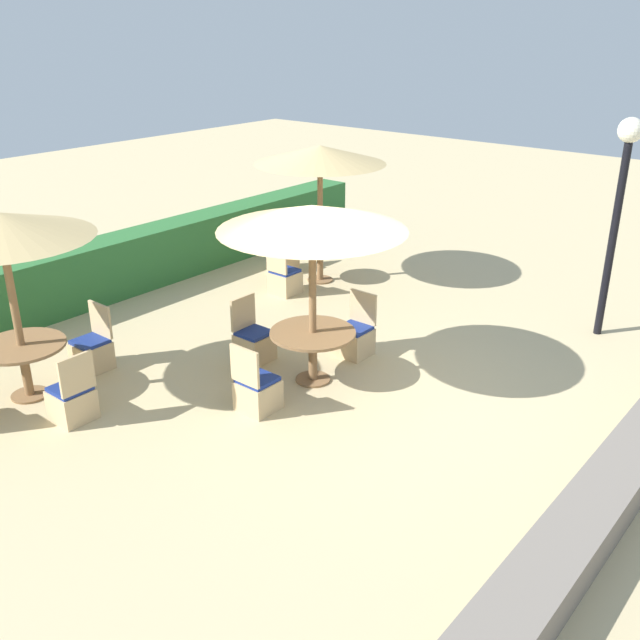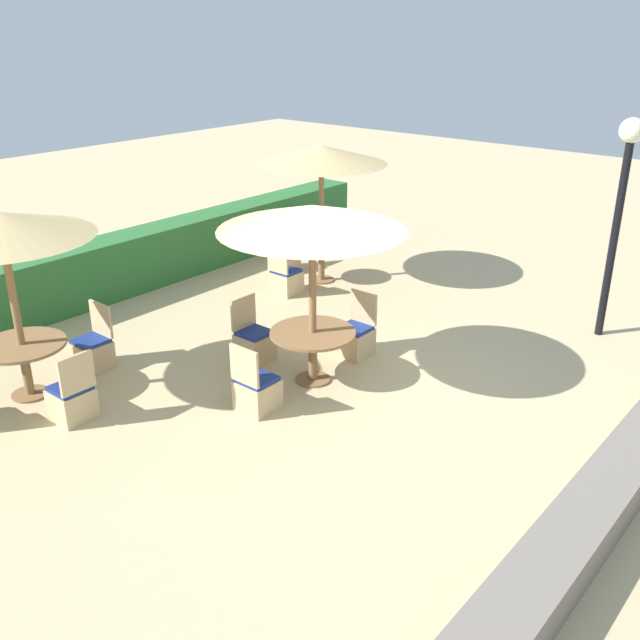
{
  "view_description": "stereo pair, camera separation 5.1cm",
  "coord_description": "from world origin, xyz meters",
  "px_view_note": "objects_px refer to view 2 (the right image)",
  "views": [
    {
      "loc": [
        -6.71,
        -4.94,
        4.59
      ],
      "look_at": [
        0.0,
        0.6,
        0.9
      ],
      "focal_mm": 40.0,
      "sensor_mm": 36.0,
      "label": 1
    },
    {
      "loc": [
        -6.68,
        -4.98,
        4.59
      ],
      "look_at": [
        0.0,
        0.6,
        0.9
      ],
      "focal_mm": 40.0,
      "sensor_mm": 36.0,
      "label": 2
    }
  ],
  "objects_px": {
    "round_table_center": "(313,341)",
    "patio_chair_center_east": "(355,338)",
    "patio_chair_back_right_north": "(284,257)",
    "parasol_back_left": "(0,226)",
    "patio_chair_back_left_south": "(72,400)",
    "patio_chair_back_left_east": "(93,351)",
    "patio_chair_back_right_west": "(286,280)",
    "parasol_center": "(312,219)",
    "patio_chair_center_north": "(254,343)",
    "round_table_back_left": "(23,354)",
    "round_table_back_right": "(321,254)",
    "patio_chair_center_west": "(257,391)",
    "lamp_post": "(623,186)",
    "parasol_back_right": "(321,155)"
  },
  "relations": [
    {
      "from": "round_table_center",
      "to": "patio_chair_back_left_east",
      "type": "distance_m",
      "value": 3.15
    },
    {
      "from": "patio_chair_center_north",
      "to": "patio_chair_center_east",
      "type": "bearing_deg",
      "value": 136.05
    },
    {
      "from": "patio_chair_back_right_north",
      "to": "patio_chair_back_left_south",
      "type": "xyz_separation_m",
      "value": [
        -5.86,
        -1.85,
        0.0
      ]
    },
    {
      "from": "round_table_center",
      "to": "round_table_back_left",
      "type": "relative_size",
      "value": 1.04
    },
    {
      "from": "parasol_back_left",
      "to": "lamp_post",
      "type": "bearing_deg",
      "value": -36.58
    },
    {
      "from": "patio_chair_back_right_north",
      "to": "patio_chair_center_east",
      "type": "relative_size",
      "value": 1.0
    },
    {
      "from": "patio_chair_center_north",
      "to": "parasol_back_left",
      "type": "relative_size",
      "value": 0.38
    },
    {
      "from": "round_table_back_right",
      "to": "parasol_center",
      "type": "xyz_separation_m",
      "value": [
        -3.19,
        -2.5,
        1.75
      ]
    },
    {
      "from": "parasol_back_right",
      "to": "patio_chair_center_east",
      "type": "xyz_separation_m",
      "value": [
        -2.16,
        -2.45,
        -2.09
      ]
    },
    {
      "from": "patio_chair_back_left_east",
      "to": "patio_chair_back_right_west",
      "type": "bearing_deg",
      "value": -91.06
    },
    {
      "from": "patio_chair_back_left_east",
      "to": "parasol_back_right",
      "type": "bearing_deg",
      "value": -91.52
    },
    {
      "from": "lamp_post",
      "to": "patio_chair_back_left_east",
      "type": "relative_size",
      "value": 3.57
    },
    {
      "from": "parasol_back_right",
      "to": "patio_chair_back_right_north",
      "type": "distance_m",
      "value": 2.3
    },
    {
      "from": "patio_chair_center_west",
      "to": "patio_chair_back_left_south",
      "type": "height_order",
      "value": "same"
    },
    {
      "from": "round_table_back_left",
      "to": "patio_chair_back_right_north",
      "type": "bearing_deg",
      "value": 8.33
    },
    {
      "from": "patio_chair_back_right_north",
      "to": "parasol_back_left",
      "type": "xyz_separation_m",
      "value": [
        -5.9,
        -0.86,
        2.04
      ]
    },
    {
      "from": "round_table_back_right",
      "to": "patio_chair_back_left_south",
      "type": "xyz_separation_m",
      "value": [
        -5.87,
        -0.89,
        -0.26
      ]
    },
    {
      "from": "parasol_back_left",
      "to": "patio_chair_back_right_north",
      "type": "bearing_deg",
      "value": 8.33
    },
    {
      "from": "lamp_post",
      "to": "round_table_center",
      "type": "height_order",
      "value": "lamp_post"
    },
    {
      "from": "parasol_back_left",
      "to": "round_table_back_right",
      "type": "bearing_deg",
      "value": -0.91
    },
    {
      "from": "patio_chair_back_right_west",
      "to": "patio_chair_center_north",
      "type": "relative_size",
      "value": 1.0
    },
    {
      "from": "parasol_back_right",
      "to": "patio_chair_back_left_south",
      "type": "relative_size",
      "value": 2.72
    },
    {
      "from": "patio_chair_center_north",
      "to": "round_table_center",
      "type": "bearing_deg",
      "value": 92.21
    },
    {
      "from": "lamp_post",
      "to": "patio_chair_back_left_east",
      "type": "height_order",
      "value": "lamp_post"
    },
    {
      "from": "patio_chair_back_right_west",
      "to": "parasol_back_left",
      "type": "relative_size",
      "value": 0.38
    },
    {
      "from": "parasol_back_right",
      "to": "parasol_center",
      "type": "relative_size",
      "value": 1.03
    },
    {
      "from": "patio_chair_back_right_north",
      "to": "parasol_center",
      "type": "distance_m",
      "value": 5.12
    },
    {
      "from": "patio_chair_center_west",
      "to": "parasol_back_right",
      "type": "bearing_deg",
      "value": 120.2
    },
    {
      "from": "round_table_back_right",
      "to": "patio_chair_back_right_north",
      "type": "bearing_deg",
      "value": 90.15
    },
    {
      "from": "patio_chair_center_east",
      "to": "round_table_back_left",
      "type": "height_order",
      "value": "patio_chair_center_east"
    },
    {
      "from": "parasol_center",
      "to": "patio_chair_center_east",
      "type": "xyz_separation_m",
      "value": [
        1.03,
        0.06,
        -2.02
      ]
    },
    {
      "from": "lamp_post",
      "to": "patio_chair_center_north",
      "type": "xyz_separation_m",
      "value": [
        -4.13,
        3.54,
        -2.09
      ]
    },
    {
      "from": "lamp_post",
      "to": "parasol_center",
      "type": "bearing_deg",
      "value": 149.08
    },
    {
      "from": "lamp_post",
      "to": "patio_chair_back_right_west",
      "type": "bearing_deg",
      "value": 110.13
    },
    {
      "from": "round_table_center",
      "to": "round_table_back_right",
      "type": "bearing_deg",
      "value": 38.14
    },
    {
      "from": "patio_chair_center_west",
      "to": "patio_chair_center_north",
      "type": "xyz_separation_m",
      "value": [
        1.02,
        1.06,
        0.0
      ]
    },
    {
      "from": "patio_chair_center_north",
      "to": "round_table_back_left",
      "type": "xyz_separation_m",
      "value": [
        -2.67,
        1.51,
        0.33
      ]
    },
    {
      "from": "lamp_post",
      "to": "patio_chair_back_left_east",
      "type": "bearing_deg",
      "value": 138.72
    },
    {
      "from": "patio_chair_back_right_north",
      "to": "patio_chair_center_north",
      "type": "bearing_deg",
      "value": 36.34
    },
    {
      "from": "round_table_center",
      "to": "patio_chair_center_north",
      "type": "height_order",
      "value": "patio_chair_center_north"
    },
    {
      "from": "patio_chair_center_east",
      "to": "patio_chair_back_left_south",
      "type": "relative_size",
      "value": 1.0
    },
    {
      "from": "parasol_back_right",
      "to": "patio_chair_back_left_east",
      "type": "bearing_deg",
      "value": 178.48
    },
    {
      "from": "patio_chair_back_right_north",
      "to": "patio_chair_center_north",
      "type": "height_order",
      "value": "same"
    },
    {
      "from": "round_table_center",
      "to": "patio_chair_center_east",
      "type": "xyz_separation_m",
      "value": [
        1.03,
        0.06,
        -0.33
      ]
    },
    {
      "from": "patio_chair_back_right_north",
      "to": "patio_chair_center_east",
      "type": "bearing_deg",
      "value": 57.6
    },
    {
      "from": "patio_chair_back_left_east",
      "to": "patio_chair_center_east",
      "type": "bearing_deg",
      "value": -133.36
    },
    {
      "from": "round_table_back_right",
      "to": "parasol_back_left",
      "type": "height_order",
      "value": "parasol_back_left"
    },
    {
      "from": "patio_chair_back_right_west",
      "to": "patio_chair_back_left_east",
      "type": "distance_m",
      "value": 3.95
    },
    {
      "from": "parasol_center",
      "to": "parasol_back_left",
      "type": "relative_size",
      "value": 0.99
    },
    {
      "from": "patio_chair_back_right_west",
      "to": "patio_chair_back_left_east",
      "type": "xyz_separation_m",
      "value": [
        -3.95,
        0.07,
        0.0
      ]
    }
  ]
}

